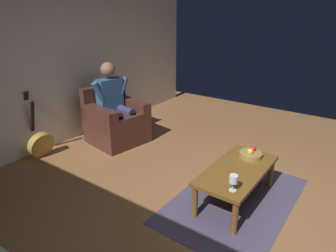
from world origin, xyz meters
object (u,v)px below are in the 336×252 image
at_px(guitar, 40,142).
at_px(fruit_bowl, 251,154).
at_px(person_seated, 114,100).
at_px(coffee_table, 237,173).
at_px(wine_glass_near, 233,180).
at_px(armchair, 116,122).

bearing_deg(guitar, fruit_bowl, 109.66).
bearing_deg(fruit_bowl, person_seated, -91.31).
relative_size(coffee_table, wine_glass_near, 6.85).
distance_m(armchair, fruit_bowl, 2.20).
bearing_deg(guitar, armchair, 154.24).
height_order(coffee_table, guitar, guitar).
height_order(person_seated, guitar, person_seated).
height_order(armchair, fruit_bowl, armchair).
bearing_deg(fruit_bowl, coffee_table, -1.16).
height_order(armchair, wine_glass_near, armchair).
relative_size(wine_glass_near, fruit_bowl, 0.62).
height_order(person_seated, wine_glass_near, person_seated).
bearing_deg(fruit_bowl, wine_glass_near, 8.94).
xyz_separation_m(guitar, fruit_bowl, (-0.96, 2.68, 0.21)).
distance_m(armchair, wine_glass_near, 2.46).
bearing_deg(armchair, guitar, -16.01).
relative_size(person_seated, fruit_bowl, 4.73).
relative_size(person_seated, guitar, 1.31).
height_order(person_seated, fruit_bowl, person_seated).
distance_m(guitar, wine_glass_near, 2.82).
bearing_deg(person_seated, guitar, -15.68).
bearing_deg(person_seated, armchair, 90.00).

